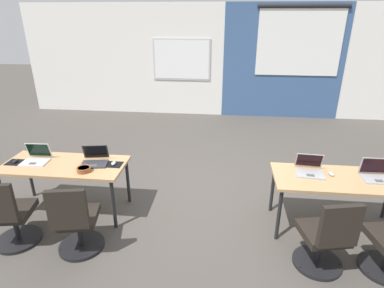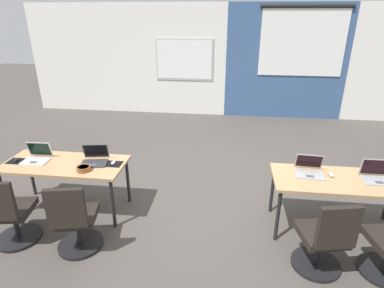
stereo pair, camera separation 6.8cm
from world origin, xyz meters
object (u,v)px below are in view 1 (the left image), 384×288
Objects in this scene: laptop_near_right_inner at (309,169)px; snack_bowl at (84,169)px; mouse_near_left_inner at (113,163)px; chair_near_right_inner at (325,240)px; desk_near_right at (341,182)px; laptop_near_left_end at (36,158)px; mouse_near_right_inner at (331,174)px; laptop_near_right_end at (376,174)px; mouse_near_left_end at (15,161)px; laptop_near_left_inner at (95,160)px; chair_near_left_inner at (76,224)px; chair_near_left_end at (10,218)px; desk_near_left at (65,168)px.

laptop_near_right_inner reaches higher than snack_bowl.
mouse_near_left_inner is 2.66m from chair_near_right_inner.
desk_near_right is 3.90m from laptop_near_left_end.
chair_near_right_inner is at bearing -106.01° from mouse_near_right_inner.
laptop_near_right_end is 3.03× the size of mouse_near_left_end.
desk_near_right is 14.68× the size of mouse_near_right_inner.
laptop_near_right_end is at bearing -0.15° from mouse_near_left_inner.
laptop_near_right_inner is 0.26m from mouse_near_right_inner.
laptop_near_right_inner is (-0.76, 0.06, -0.00)m from laptop_near_right_end.
laptop_near_right_inner is at bearing 1.19° from mouse_near_left_inner.
laptop_near_left_inner is 1.07× the size of laptop_near_right_inner.
laptop_near_right_end is 3.55m from snack_bowl.
mouse_near_left_inner is 0.92m from chair_near_left_inner.
laptop_near_right_inner is 0.38× the size of chair_near_left_end.
laptop_near_left_inner is at bearing 178.95° from laptop_near_right_end.
snack_bowl is at bearing -176.75° from desk_near_right.
laptop_near_left_end reaches higher than mouse_near_left_end.
laptop_near_left_inner is at bearing 178.74° from desk_near_right.
chair_near_left_inner is 2.69m from chair_near_right_inner.
laptop_near_right_end is (3.42, 0.81, 0.39)m from chair_near_left_inner.
laptop_near_left_end is 3.13× the size of mouse_near_left_end.
chair_near_left_end is (-0.80, 0.02, 0.00)m from chair_near_left_inner.
laptop_near_right_inner reaches higher than desk_near_left.
laptop_near_right_end is at bearing -145.40° from chair_near_right_inner.
desk_near_left is 3.15m from laptop_near_right_inner.
chair_near_right_inner is (2.77, -0.82, -0.39)m from laptop_near_left_inner.
laptop_near_right_end reaches higher than desk_near_left.
snack_bowl is (-3.54, -0.22, -0.02)m from laptop_near_right_end.
desk_near_left is at bearing 153.37° from snack_bowl.
desk_near_left is at bearing 180.00° from laptop_near_right_end.
chair_near_left_inner is 2.68× the size of laptop_near_left_end.
laptop_near_right_inner reaches higher than chair_near_right_inner.
laptop_near_right_end reaches higher than laptop_near_left_end.
desk_near_left is at bearing -123.46° from chair_near_left_end.
laptop_near_right_end is 0.50m from mouse_near_right_inner.
desk_near_left is 3.50m from desk_near_right.
desk_near_right is at bearing -0.99° from mouse_near_left_inner.
chair_near_left_end is (-3.49, -0.00, 0.00)m from chair_near_right_inner.
chair_near_left_end is (-0.33, -0.75, -0.28)m from desk_near_left.
laptop_near_right_end is at bearing -179.28° from chair_near_left_end.
laptop_near_right_end is at bearing -10.41° from laptop_near_left_inner.
desk_near_right is at bearing -176.89° from chair_near_left_inner.
mouse_near_left_inner is 0.29× the size of laptop_near_right_inner.
chair_near_right_inner is (-0.74, -0.79, -0.39)m from laptop_near_right_end.
laptop_near_right_end is 1.15m from chair_near_right_inner.
desk_near_right is 4.16m from mouse_near_left_end.
snack_bowl is (1.02, -0.15, 0.01)m from mouse_near_left_end.
chair_near_right_inner is at bearing -26.42° from laptop_near_left_inner.
laptop_near_left_end is (-3.80, -0.03, 0.03)m from mouse_near_right_inner.
laptop_near_right_inner is 2.80m from snack_bowl.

